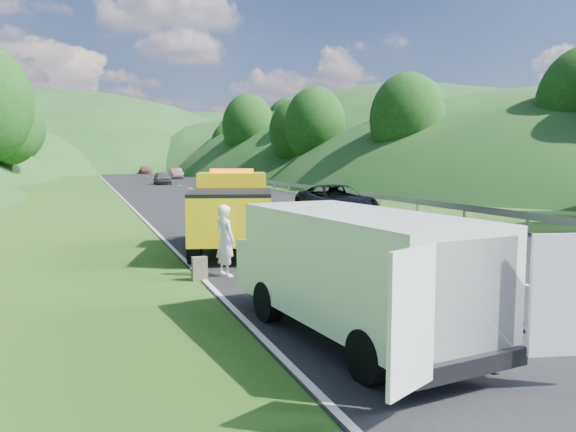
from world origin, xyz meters
name	(u,v)px	position (x,y,z in m)	size (l,w,h in m)	color
ground	(356,272)	(0.00, 0.00, 0.00)	(320.00, 320.00, 0.00)	#38661E
road_surface	(191,189)	(3.00, 40.00, 0.01)	(14.00, 200.00, 0.02)	black
guardrail	(233,182)	(10.30, 52.50, 0.00)	(0.06, 140.00, 1.52)	gray
tree_line_right	(307,178)	(23.00, 60.00, 0.00)	(14.00, 140.00, 14.00)	#225519
hills_backdrop	(137,169)	(6.50, 134.70, 0.00)	(201.00, 288.60, 44.00)	#2D5B23
tow_truck	(231,211)	(-2.21, 4.29, 1.27)	(3.75, 6.39, 2.59)	black
white_van	(353,268)	(-2.50, -4.77, 1.19)	(3.22, 6.15, 2.10)	black
woman	(226,277)	(-3.31, 0.64, 0.00)	(0.65, 0.48, 1.79)	white
child	(298,284)	(-1.91, -0.77, 0.00)	(0.51, 0.40, 1.05)	tan
worker	(487,374)	(-1.45, -6.77, 0.00)	(1.08, 0.62, 1.68)	black
suitcase	(200,269)	(-4.00, 0.44, 0.29)	(0.36, 0.20, 0.58)	brown
spare_tire	(440,363)	(-1.79, -6.18, 0.00)	(0.70, 0.70, 0.20)	black
passing_suv	(336,217)	(5.18, 12.35, 0.00)	(2.62, 5.68, 1.58)	black
dist_car_a	(163,184)	(1.64, 49.39, 0.00)	(1.65, 4.10, 1.40)	#454448
dist_car_b	(176,179)	(5.61, 65.53, 0.00)	(1.53, 4.38, 1.44)	#764F56
dist_car_c	(146,174)	(3.98, 89.10, 0.00)	(1.89, 4.64, 1.35)	brown
dist_car_d	(124,172)	(1.62, 107.48, 0.00)	(1.65, 4.10, 1.40)	#8F4151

